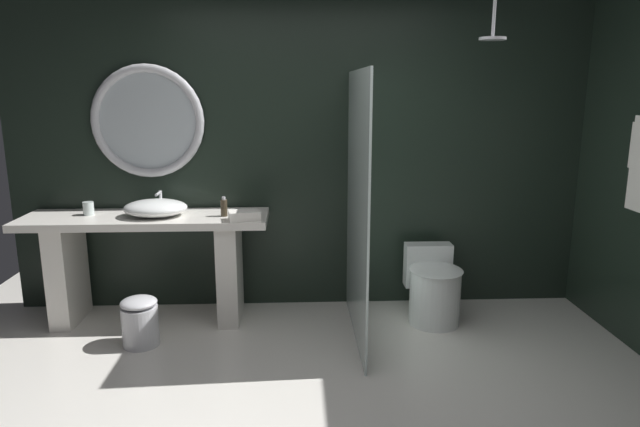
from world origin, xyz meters
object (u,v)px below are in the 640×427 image
at_px(round_wall_mirror, 148,121).
at_px(waste_bin, 140,321).
at_px(tumbler_cup, 88,208).
at_px(rain_shower_head, 493,33).
at_px(toilet, 433,289).
at_px(folded_hand_towel, 245,215).
at_px(soap_dispenser, 224,207).
at_px(vessel_sink, 156,208).

height_order(round_wall_mirror, waste_bin, round_wall_mirror).
bearing_deg(tumbler_cup, rain_shower_head, -4.39).
height_order(tumbler_cup, toilet, tumbler_cup).
bearing_deg(waste_bin, folded_hand_towel, 21.08).
distance_m(soap_dispenser, round_wall_mirror, 0.94).
distance_m(rain_shower_head, folded_hand_towel, 2.22).
distance_m(round_wall_mirror, waste_bin, 1.56).
height_order(rain_shower_head, folded_hand_towel, rain_shower_head).
height_order(rain_shower_head, waste_bin, rain_shower_head).
bearing_deg(soap_dispenser, waste_bin, -143.57).
distance_m(tumbler_cup, rain_shower_head, 3.29).
distance_m(waste_bin, folded_hand_towel, 1.06).
distance_m(vessel_sink, folded_hand_towel, 0.71).
bearing_deg(folded_hand_towel, round_wall_mirror, 150.35).
bearing_deg(vessel_sink, soap_dispenser, -2.80).
height_order(soap_dispenser, round_wall_mirror, round_wall_mirror).
relative_size(vessel_sink, tumbler_cup, 4.67).
distance_m(soap_dispenser, rain_shower_head, 2.34).
xyz_separation_m(vessel_sink, soap_dispenser, (0.53, -0.03, 0.00)).
xyz_separation_m(waste_bin, folded_hand_towel, (0.74, 0.29, 0.70)).
height_order(round_wall_mirror, rain_shower_head, rain_shower_head).
distance_m(round_wall_mirror, rain_shower_head, 2.69).
relative_size(round_wall_mirror, waste_bin, 2.45).
bearing_deg(tumbler_cup, soap_dispenser, -4.82).
bearing_deg(folded_hand_towel, waste_bin, -158.92).
relative_size(waste_bin, folded_hand_towel, 1.58).
bearing_deg(waste_bin, round_wall_mirror, 92.97).
height_order(vessel_sink, waste_bin, vessel_sink).
height_order(vessel_sink, toilet, vessel_sink).
bearing_deg(folded_hand_towel, toilet, 2.36).
xyz_separation_m(rain_shower_head, toilet, (-0.32, 0.06, -1.93)).
bearing_deg(waste_bin, tumbler_cup, 133.14).
relative_size(round_wall_mirror, rain_shower_head, 2.53).
distance_m(rain_shower_head, waste_bin, 3.25).
relative_size(toilet, waste_bin, 1.58).
xyz_separation_m(tumbler_cup, round_wall_mirror, (0.44, 0.22, 0.65)).
bearing_deg(toilet, soap_dispenser, 177.29).
bearing_deg(tumbler_cup, folded_hand_towel, -10.50).
xyz_separation_m(vessel_sink, round_wall_mirror, (-0.09, 0.28, 0.64)).
distance_m(toilet, folded_hand_towel, 1.59).
height_order(round_wall_mirror, folded_hand_towel, round_wall_mirror).
relative_size(tumbler_cup, soap_dispenser, 0.68).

